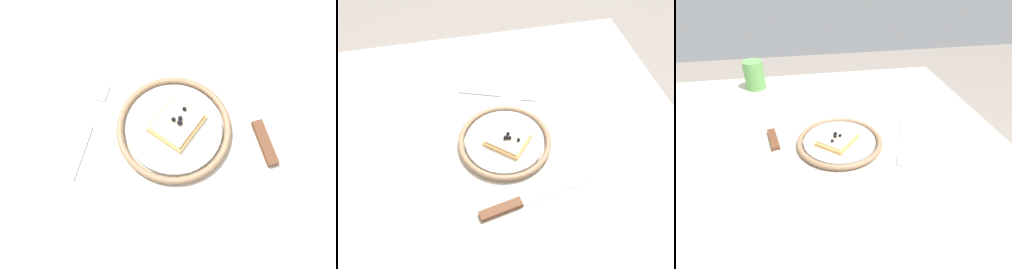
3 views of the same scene
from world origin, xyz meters
The scene contains 6 objects.
ground_plane centered at (0.00, 0.00, 0.00)m, with size 6.00×6.00×0.00m, color gray.
dining_table centered at (0.00, 0.00, 0.68)m, with size 0.97×0.92×0.78m.
plate centered at (-0.05, 0.02, 0.79)m, with size 0.22×0.22×0.02m.
pizza_slice_near centered at (-0.04, 0.02, 0.80)m, with size 0.12×0.12×0.03m.
knife centered at (0.11, 0.01, 0.78)m, with size 0.06×0.24×0.01m.
fork centered at (-0.21, 0.03, 0.78)m, with size 0.08×0.20×0.00m.
Camera 1 is at (-0.08, -0.25, 1.44)m, focal length 40.59 mm.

